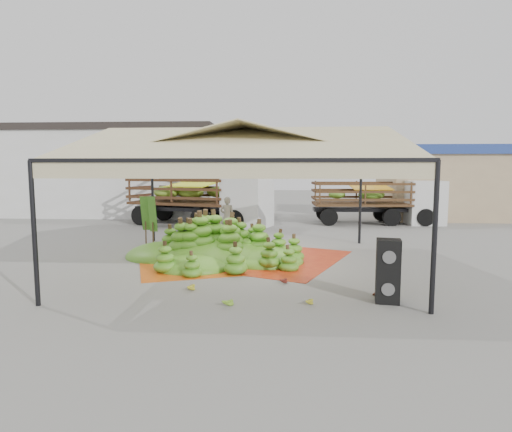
# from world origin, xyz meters

# --- Properties ---
(ground) EXTENTS (90.00, 90.00, 0.00)m
(ground) POSITION_xyz_m (0.00, 0.00, 0.00)
(ground) COLOR slate
(ground) RESTS_ON ground
(canopy_tent) EXTENTS (8.10, 8.10, 4.00)m
(canopy_tent) POSITION_xyz_m (0.00, 0.00, 3.30)
(canopy_tent) COLOR black
(canopy_tent) RESTS_ON ground
(building_white) EXTENTS (14.30, 6.30, 5.40)m
(building_white) POSITION_xyz_m (-10.00, 14.00, 2.71)
(building_white) COLOR silver
(building_white) RESTS_ON ground
(building_tan) EXTENTS (6.30, 5.30, 4.10)m
(building_tan) POSITION_xyz_m (10.00, 13.00, 2.07)
(building_tan) COLOR tan
(building_tan) RESTS_ON ground
(tarp_left) EXTENTS (5.65, 5.52, 0.01)m
(tarp_left) POSITION_xyz_m (-1.04, 0.59, 0.01)
(tarp_left) COLOR #D25C13
(tarp_left) RESTS_ON ground
(tarp_right) EXTENTS (5.85, 5.96, 0.01)m
(tarp_right) POSITION_xyz_m (0.53, 1.02, 0.01)
(tarp_right) COLOR #C43C12
(tarp_right) RESTS_ON ground
(banana_heap) EXTENTS (7.17, 6.49, 1.27)m
(banana_heap) POSITION_xyz_m (-1.02, 0.73, 0.64)
(banana_heap) COLOR #347318
(banana_heap) RESTS_ON ground
(hand_yellow_a) EXTENTS (0.43, 0.38, 0.17)m
(hand_yellow_a) POSITION_xyz_m (1.58, -3.54, 0.09)
(hand_yellow_a) COLOR gold
(hand_yellow_a) RESTS_ON ground
(hand_yellow_b) EXTENTS (0.48, 0.41, 0.20)m
(hand_yellow_b) POSITION_xyz_m (-1.15, -2.68, 0.10)
(hand_yellow_b) COLOR gold
(hand_yellow_b) RESTS_ON ground
(hand_red_a) EXTENTS (0.47, 0.42, 0.18)m
(hand_red_a) POSITION_xyz_m (1.04, -1.89, 0.09)
(hand_red_a) COLOR #581B14
(hand_red_a) RESTS_ON ground
(hand_red_b) EXTENTS (0.60, 0.56, 0.22)m
(hand_red_b) POSITION_xyz_m (3.16, -3.01, 0.11)
(hand_red_b) COLOR #502512
(hand_red_b) RESTS_ON ground
(hand_green) EXTENTS (0.54, 0.51, 0.20)m
(hand_green) POSITION_xyz_m (-0.11, -3.70, 0.10)
(hand_green) COLOR #5E831B
(hand_green) RESTS_ON ground
(hanging_bunches) EXTENTS (1.74, 0.24, 0.20)m
(hanging_bunches) POSITION_xyz_m (1.87, -0.53, 2.62)
(hanging_bunches) COLOR #437117
(hanging_bunches) RESTS_ON ground
(speaker_stack) EXTENTS (0.56, 0.51, 1.36)m
(speaker_stack) POSITION_xyz_m (3.31, -3.32, 0.68)
(speaker_stack) COLOR black
(speaker_stack) RESTS_ON ground
(banana_leaves) EXTENTS (0.96, 1.36, 3.70)m
(banana_leaves) POSITION_xyz_m (-3.70, 2.63, 0.00)
(banana_leaves) COLOR #2D6C1C
(banana_leaves) RESTS_ON ground
(vendor) EXTENTS (0.65, 0.45, 1.69)m
(vendor) POSITION_xyz_m (-1.24, 5.24, 0.84)
(vendor) COLOR gray
(vendor) RESTS_ON ground
(truck_left) EXTENTS (7.51, 4.40, 2.44)m
(truck_left) POSITION_xyz_m (-2.83, 8.85, 1.50)
(truck_left) COLOR #462C17
(truck_left) RESTS_ON ground
(truck_right) EXTENTS (6.56, 2.42, 2.23)m
(truck_right) POSITION_xyz_m (6.19, 10.14, 1.38)
(truck_right) COLOR #53381B
(truck_right) RESTS_ON ground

